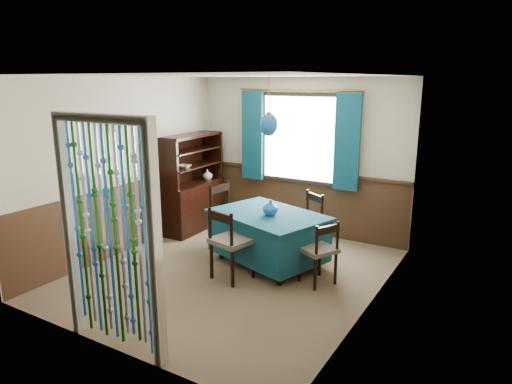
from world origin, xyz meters
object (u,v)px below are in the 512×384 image
Objects in this scene: chair_far at (306,221)px; chair_right at (319,250)px; chair_near at (230,242)px; vase_sideboard at (207,174)px; bowl_shelf at (185,166)px; dining_table at (268,234)px; chair_left at (228,214)px; sideboard at (193,196)px; pendant_lamp at (269,124)px; vase_table at (270,208)px.

chair_right is at bearing 154.39° from chair_far.
chair_near is 4.88× the size of vase_sideboard.
chair_far is 4.01× the size of bowl_shelf.
dining_table is 0.89m from chair_left.
chair_right is at bearing 35.75° from chair_near.
bowl_shelf is at bearing -175.82° from dining_table.
sideboard reaches higher than bowl_shelf.
sideboard reaches higher than chair_left.
sideboard is 7.26× the size of bowl_shelf.
pendant_lamp is (0.84, -0.28, 1.39)m from chair_left.
chair_far is 1.08m from chair_right.
dining_table is at bearing 90.00° from pendant_lamp.
chair_left is (-0.84, 0.28, 0.09)m from dining_table.
bowl_shelf reaches higher than chair_left.
pendant_lamp is at bearing -72.25° from dining_table.
chair_left reaches higher than vase_table.
dining_table is 0.72m from chair_far.
chair_left is 5.01× the size of vase_sideboard.
vase_table reaches higher than chair_far.
pendant_lamp is at bearing 88.47° from chair_near.
sideboard reaches higher than chair_near.
vase_table reaches higher than chair_right.
vase_sideboard is (-1.82, 1.07, 0.08)m from vase_table.
dining_table is at bearing 139.11° from vase_table.
vase_table is at bearing -40.89° from pendant_lamp.
chair_near is 4.81× the size of vase_table.
pendant_lamp is at bearing 139.11° from vase_table.
chair_near is 0.73m from vase_table.
vase_table is at bearing 74.82° from chair_left.
pendant_lamp is (0.17, 0.67, 1.40)m from chair_near.
chair_left is at bearing 161.31° from pendant_lamp.
chair_far is at bearing 69.59° from pendant_lamp.
pendant_lamp reaches higher than chair_near.
chair_left is at bearing 137.45° from chair_near.
sideboard reaches higher than dining_table.
bowl_shelf is (-0.92, 0.14, 0.61)m from chair_left.
vase_sideboard is at bearing 21.07° from chair_far.
bowl_shelf reaches higher than vase_table.
chair_far reaches higher than chair_right.
chair_right is (0.85, -0.23, 0.02)m from dining_table.
chair_near is 2.13m from sideboard.
sideboard is at bearing -100.00° from vase_sideboard.
sideboard is at bearing 177.32° from dining_table.
chair_right is 4.17× the size of vase_table.
vase_sideboard reaches higher than chair_left.
vase_sideboard is (-1.59, 1.69, 0.40)m from chair_near.
chair_far is at bearing 75.45° from vase_table.
bowl_shelf is at bearing 37.83° from chair_far.
vase_table is (-0.19, -0.72, 0.34)m from chair_far.
sideboard is 0.48m from vase_sideboard.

